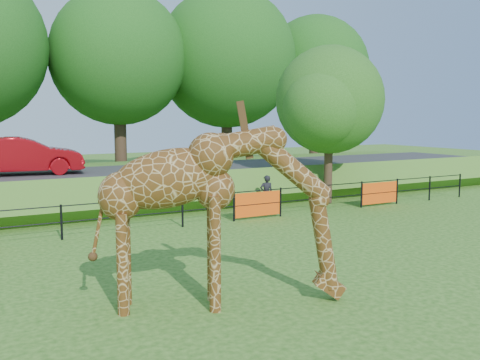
% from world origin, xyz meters
% --- Properties ---
extents(ground, '(90.00, 90.00, 0.00)m').
position_xyz_m(ground, '(0.00, 0.00, 0.00)').
color(ground, '#265515').
rests_on(ground, ground).
extents(giraffe, '(5.04, 2.74, 3.62)m').
position_xyz_m(giraffe, '(-2.28, 0.55, 1.81)').
color(giraffe, '#5A3412').
rests_on(giraffe, ground).
extents(perimeter_fence, '(28.07, 0.10, 1.10)m').
position_xyz_m(perimeter_fence, '(0.00, 8.00, 0.55)').
color(perimeter_fence, black).
rests_on(perimeter_fence, ground).
extents(embankment, '(40.00, 9.00, 1.30)m').
position_xyz_m(embankment, '(0.00, 15.50, 0.65)').
color(embankment, '#265515').
rests_on(embankment, ground).
extents(road, '(40.00, 5.00, 0.12)m').
position_xyz_m(road, '(0.00, 14.00, 1.36)').
color(road, '#2C2C2E').
rests_on(road, embankment).
extents(car_red, '(4.77, 2.10, 1.52)m').
position_xyz_m(car_red, '(-4.25, 14.29, 2.18)').
color(car_red, '#A70B13').
rests_on(car_red, road).
extents(visitor, '(0.60, 0.47, 1.46)m').
position_xyz_m(visitor, '(4.05, 9.11, 0.73)').
color(visitor, black).
rests_on(visitor, ground).
extents(tree_east, '(5.40, 4.71, 6.76)m').
position_xyz_m(tree_east, '(7.60, 9.63, 4.28)').
color(tree_east, '#362418').
rests_on(tree_east, ground).
extents(bg_tree_line, '(37.30, 8.80, 11.82)m').
position_xyz_m(bg_tree_line, '(1.89, 22.00, 7.19)').
color(bg_tree_line, '#362418').
rests_on(bg_tree_line, ground).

